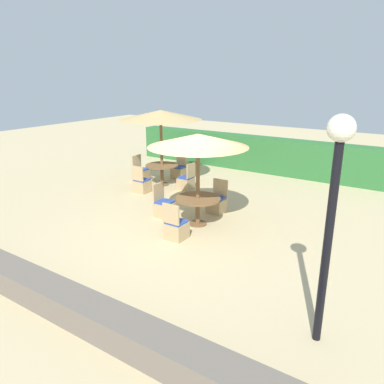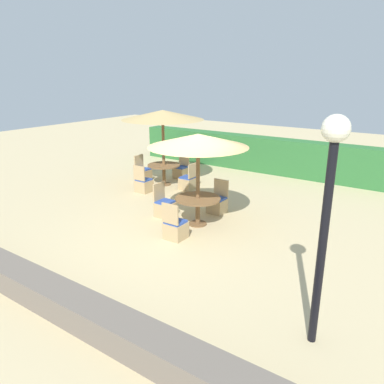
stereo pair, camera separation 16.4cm
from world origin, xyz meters
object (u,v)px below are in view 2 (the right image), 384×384
Objects in this scene: parasol_center at (198,141)px; round_table_center at (198,203)px; patio_chair_center_south at (175,228)px; lamp_post at (329,189)px; parasol_back_left at (163,115)px; patio_chair_back_left_south at (144,184)px; patio_chair_back_left_east at (188,182)px; patio_chair_center_north at (217,204)px; patio_chair_back_left_north at (181,171)px; round_table_back_left at (164,169)px; patio_chair_center_west at (165,207)px; patio_chair_back_left_west at (143,173)px.

parasol_center is 1.61m from round_table_center.
patio_chair_center_south reaches higher than round_table_center.
lamp_post reaches higher than parasol_back_left.
patio_chair_back_left_south is 1.50m from patio_chair_back_left_east.
round_table_center is at bearing 0.00° from parasol_center.
parasol_center is at bearing 91.67° from patio_chair_center_north.
round_table_back_left is at bearing 91.48° from patio_chair_back_left_north.
round_table_back_left is (0.00, -0.00, -1.86)m from parasol_back_left.
parasol_back_left is at bearing 90.00° from round_table_back_left.
round_table_back_left is 3.85m from round_table_center.
patio_chair_center_south is (2.03, -3.42, 0.00)m from patio_chair_back_left_east.
patio_chair_back_left_north is 4.00m from patio_chair_center_west.
lamp_post is at bearing 138.14° from patio_chair_back_left_north.
patio_chair_back_left_south is 3.89m from patio_chair_center_south.
parasol_back_left is 3.00× the size of patio_chair_center_west.
patio_chair_center_north is at bearing 91.67° from parasol_center.
patio_chair_center_north is at bearing 91.67° from round_table_center.
patio_chair_center_south is at bearing 49.83° from patio_chair_back_left_west.
patio_chair_back_left_east is at bearing 138.79° from lamp_post.
patio_chair_center_north is at bearing -23.96° from parasol_back_left.
patio_chair_center_south is (0.05, -1.04, -1.95)m from parasol_center.
patio_chair_back_left_north is 1.00× the size of patio_chair_center_north.
parasol_center is 2.22m from patio_chair_center_north.
patio_chair_back_left_north is 1.00× the size of patio_chair_back_left_east.
parasol_back_left is 5.09m from patio_chair_center_south.
patio_chair_center_west reaches higher than round_table_center.
lamp_post reaches higher than patio_chair_back_left_west.
patio_chair_center_north reaches higher than round_table_center.
parasol_back_left reaches higher than patio_chair_back_left_south.
round_table_back_left is at bearing 141.74° from round_table_center.
parasol_back_left is at bearing 141.74° from parasol_center.
round_table_center is (3.02, -2.39, 0.01)m from round_table_back_left.
patio_chair_back_left_south is at bearing 90.19° from patio_chair_back_left_north.
parasol_back_left is 3.00× the size of patio_chair_back_left_east.
patio_chair_back_left_east reaches higher than round_table_back_left.
patio_chair_back_left_north is 1.51m from patio_chair_back_left_east.
parasol_center reaches higher than patio_chair_center_north.
patio_chair_back_left_west reaches higher than round_table_back_left.
patio_chair_back_left_south is at bearing -91.09° from round_table_back_left.
parasol_center is at bearing 131.50° from patio_chair_back_left_north.
patio_chair_back_left_south and patio_chair_back_left_west have the same top height.
patio_chair_back_left_east is 1.00× the size of patio_chair_center_west.
patio_chair_back_left_west is at bearing 149.23° from parasol_center.
parasol_back_left is at bearing -141.11° from patio_chair_center_west.
parasol_back_left reaches higher than patio_chair_back_left_east.
round_table_back_left is 4.18m from parasol_center.
lamp_post reaches higher than round_table_back_left.
patio_chair_center_west is (-4.95, 2.73, -2.09)m from lamp_post.
parasol_back_left is (-6.90, 5.14, 0.09)m from lamp_post.
round_table_back_left is at bearing 88.91° from patio_chair_back_left_south.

